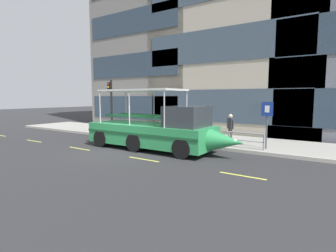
% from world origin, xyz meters
% --- Properties ---
extents(ground_plane, '(120.00, 120.00, 0.00)m').
position_xyz_m(ground_plane, '(0.00, 0.00, 0.00)').
color(ground_plane, '#2B2B2D').
extents(sidewalk, '(32.00, 4.80, 0.18)m').
position_xyz_m(sidewalk, '(0.00, 5.60, 0.09)').
color(sidewalk, '#99968E').
rests_on(sidewalk, ground_plane).
extents(curb_edge, '(32.00, 0.18, 0.18)m').
position_xyz_m(curb_edge, '(0.00, 3.11, 0.09)').
color(curb_edge, '#B2ADA3').
rests_on(curb_edge, ground_plane).
extents(lane_centreline, '(25.80, 0.12, 0.01)m').
position_xyz_m(lane_centreline, '(-0.00, -1.06, 0.00)').
color(lane_centreline, '#DBD64C').
rests_on(lane_centreline, ground_plane).
extents(curb_guardrail, '(11.60, 0.09, 0.88)m').
position_xyz_m(curb_guardrail, '(1.07, 3.45, 0.77)').
color(curb_guardrail, gray).
rests_on(curb_guardrail, sidewalk).
extents(traffic_light_pole, '(0.24, 0.46, 4.09)m').
position_xyz_m(traffic_light_pole, '(-4.65, 3.68, 2.66)').
color(traffic_light_pole, black).
rests_on(traffic_light_pole, sidewalk).
extents(parking_sign, '(0.60, 0.12, 2.54)m').
position_xyz_m(parking_sign, '(6.81, 3.96, 1.90)').
color(parking_sign, '#4C4F54').
rests_on(parking_sign, sidewalk).
extents(duck_tour_boat, '(9.40, 2.62, 3.41)m').
position_xyz_m(duck_tour_boat, '(1.58, 1.20, 1.09)').
color(duck_tour_boat, '#2D9351').
rests_on(duck_tour_boat, ground_plane).
extents(pedestrian_near_bow, '(0.48, 0.30, 1.77)m').
position_xyz_m(pedestrian_near_bow, '(4.52, 4.65, 1.25)').
color(pedestrian_near_bow, '#47423D').
rests_on(pedestrian_near_bow, sidewalk).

